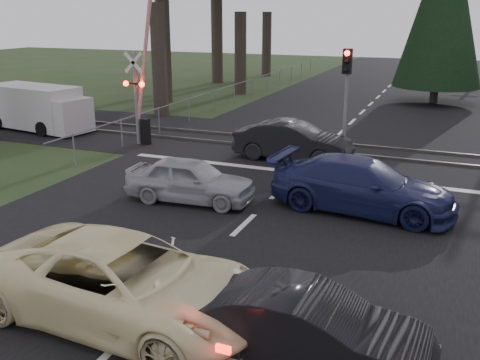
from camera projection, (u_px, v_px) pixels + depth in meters
The scene contains 16 objects.
ground at pixel (192, 275), 11.39m from camera, with size 120.00×120.00×0.00m, color #223317.
road at pixel (312, 160), 20.23m from camera, with size 14.00×100.00×0.01m, color black.
rail_corridor at pixel (324, 148), 22.00m from camera, with size 120.00×8.00×0.01m, color black.
stop_line at pixel (299, 172), 18.64m from camera, with size 13.00×0.35×0.00m, color silver.
rail_near at pixel (320, 151), 21.28m from camera, with size 120.00×0.12×0.10m, color #59544C.
rail_far at pixel (329, 143), 22.69m from camera, with size 120.00×0.12×0.10m, color #59544C.
crossing_signal at pixel (141, 96), 22.04m from camera, with size 1.62×0.38×6.96m.
traffic_signal_center at pixel (346, 85), 19.63m from camera, with size 0.32×0.48×4.10m.
conifer_tree at pixel (444, 1), 31.33m from camera, with size 5.20×5.20×11.00m.
fence_left at pixel (243, 100), 34.08m from camera, with size 0.10×36.00×1.20m, color slate, non-canonical shape.
cream_coupe at pixel (124, 282), 9.52m from camera, with size 2.52×5.47×1.52m, color #F8ECB2.
dark_hatchback at pixel (309, 330), 8.30m from camera, with size 1.35×3.87×1.27m, color black.
silver_car at pixel (190, 180), 15.66m from camera, with size 1.53×3.81×1.30m, color #9E9FA5.
blue_sedan at pixel (362, 186), 14.85m from camera, with size 2.08×5.11×1.48m, color #181E4A.
dark_car_far at pixel (293, 141), 20.04m from camera, with size 1.53×4.40×1.45m, color black.
white_van at pixel (40, 108), 25.07m from camera, with size 5.52×2.64×2.07m.
Camera 1 is at (4.82, -9.12, 5.34)m, focal length 40.00 mm.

